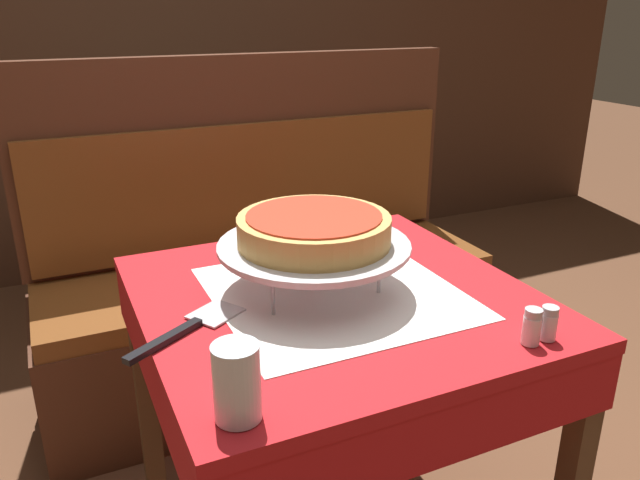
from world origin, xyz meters
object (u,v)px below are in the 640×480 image
at_px(pizza_server, 187,329).
at_px(water_glass_near, 237,382).
at_px(pizza_pan_stand, 314,247).
at_px(pepper_shaker, 549,323).
at_px(dining_table_front, 335,332).
at_px(salt_shaker, 532,327).
at_px(booth_bench, 267,296).
at_px(dining_table_rear, 173,166).
at_px(deep_dish_pizza, 314,229).
at_px(condiment_caddy, 147,136).

xyz_separation_m(pizza_server, water_glass_near, (0.01, -0.29, 0.06)).
distance_m(pizza_pan_stand, pepper_shaker, 0.48).
xyz_separation_m(dining_table_front, salt_shaker, (0.23, -0.34, 0.13)).
distance_m(booth_bench, salt_shaker, 1.24).
bearing_deg(dining_table_rear, water_glass_near, -99.29).
bearing_deg(pepper_shaker, pizza_server, 152.71).
bearing_deg(pepper_shaker, pizza_pan_stand, 129.34).
bearing_deg(dining_table_rear, dining_table_front, -90.21).
distance_m(dining_table_rear, pepper_shaker, 2.02).
bearing_deg(water_glass_near, dining_table_rear, 80.71).
relative_size(pizza_pan_stand, water_glass_near, 3.35).
bearing_deg(pepper_shaker, booth_bench, 96.64).
relative_size(booth_bench, deep_dish_pizza, 4.83).
height_order(deep_dish_pizza, pizza_server, deep_dish_pizza).
distance_m(booth_bench, deep_dish_pizza, 0.97).
xyz_separation_m(pizza_pan_stand, pizza_server, (-0.29, -0.06, -0.09)).
height_order(deep_dish_pizza, pepper_shaker, deep_dish_pizza).
bearing_deg(deep_dish_pizza, booth_bench, 77.91).
relative_size(water_glass_near, condiment_caddy, 0.78).
bearing_deg(dining_table_front, pepper_shaker, -51.93).
relative_size(dining_table_front, deep_dish_pizza, 2.52).
xyz_separation_m(booth_bench, water_glass_near, (-0.45, -1.14, 0.45)).
relative_size(dining_table_front, water_glass_near, 6.66).
distance_m(pizza_pan_stand, salt_shaker, 0.46).
xyz_separation_m(dining_table_front, pizza_server, (-0.33, -0.03, 0.10)).
xyz_separation_m(dining_table_rear, salt_shaker, (0.22, -2.00, 0.13)).
bearing_deg(booth_bench, pizza_server, -118.47).
relative_size(deep_dish_pizza, pepper_shaker, 4.94).
bearing_deg(dining_table_front, condiment_caddy, 93.02).
xyz_separation_m(dining_table_front, booth_bench, (0.13, 0.81, -0.30)).
distance_m(dining_table_front, pepper_shaker, 0.45).
distance_m(pizza_pan_stand, condiment_caddy, 1.66).
relative_size(dining_table_front, salt_shaker, 11.74).
bearing_deg(salt_shaker, booth_bench, 94.69).
distance_m(salt_shaker, condiment_caddy, 2.06).
bearing_deg(salt_shaker, pepper_shaker, -0.00).
bearing_deg(pizza_pan_stand, dining_table_rear, 88.53).
relative_size(pizza_pan_stand, salt_shaker, 5.91).
bearing_deg(pizza_server, condiment_caddy, 82.12).
bearing_deg(water_glass_near, deep_dish_pizza, 51.50).
height_order(deep_dish_pizza, condiment_caddy, deep_dish_pizza).
bearing_deg(pizza_server, salt_shaker, -28.93).
bearing_deg(pizza_pan_stand, pepper_shaker, -50.66).
bearing_deg(pizza_server, dining_table_rear, 78.86).
xyz_separation_m(booth_bench, salt_shaker, (0.09, -1.16, 0.43)).
xyz_separation_m(pepper_shaker, condiment_caddy, (-0.36, 2.03, 0.01)).
bearing_deg(pizza_pan_stand, booth_bench, 77.91).
distance_m(pizza_pan_stand, pizza_server, 0.31).
xyz_separation_m(deep_dish_pizza, pepper_shaker, (0.30, -0.37, -0.11)).
relative_size(dining_table_front, pizza_server, 3.15).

